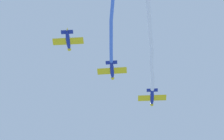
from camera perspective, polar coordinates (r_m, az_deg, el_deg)
airplane_lead at (r=74.21m, az=6.76°, el=-4.61°), size 4.93×5.82×1.55m
smoke_trail_lead at (r=64.97m, az=6.32°, el=7.28°), size 26.29×16.02×2.54m
airplane_left_wing at (r=70.21m, az=0.01°, el=-0.07°), size 4.88×5.88×1.55m
smoke_trail_left_wing at (r=64.99m, az=0.08°, el=11.77°), size 20.18×16.71×3.21m
airplane_right_wing at (r=67.78m, az=-7.40°, el=4.91°), size 4.91×5.85×1.55m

